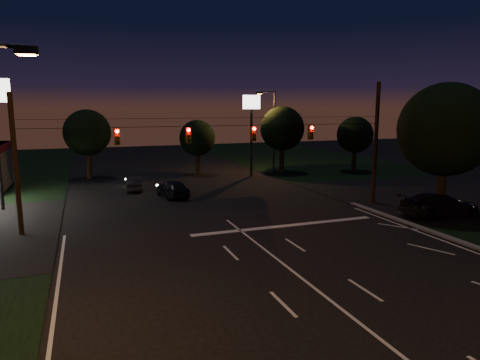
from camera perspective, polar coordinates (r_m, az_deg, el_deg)
name	(u,v)px	position (r m, az deg, el deg)	size (l,w,h in m)	color
ground	(356,321)	(15.81, 15.26, -17.66)	(140.00, 140.00, 0.00)	black
cross_street_right	(444,193)	(40.04, 25.54, -1.60)	(20.00, 16.00, 0.02)	black
stop_bar	(286,226)	(26.50, 6.17, -6.07)	(12.00, 0.50, 0.01)	silver
utility_pole_right	(372,203)	(34.06, 17.25, -2.92)	(0.30, 0.30, 9.00)	black
utility_pole_left	(22,235)	(27.54, -27.08, -6.51)	(0.28, 0.28, 8.00)	black
signal_span	(222,134)	(27.65, -2.45, 6.21)	(24.00, 0.40, 1.56)	black
pole_sign_right	(251,116)	(44.47, 1.53, 8.47)	(1.80, 0.30, 8.40)	black
street_light_right_far	(272,125)	(47.61, 4.29, 7.32)	(2.20, 0.35, 9.00)	black
tree_right_near	(444,131)	(30.73, 25.55, 5.95)	(6.00, 6.00, 8.76)	black
tree_far_b	(87,133)	(45.54, -19.67, 5.89)	(4.60, 4.60, 6.98)	black
tree_far_c	(197,138)	(46.00, -5.73, 5.55)	(3.80, 3.80, 5.86)	black
tree_far_d	(282,129)	(47.17, 5.59, 6.77)	(4.80, 4.80, 7.30)	black
tree_far_e	(355,135)	(49.51, 15.03, 5.80)	(4.00, 4.00, 6.18)	black
car_oncoming_a	(172,188)	(34.87, -9.01, -1.12)	(1.69, 4.19, 1.43)	black
car_oncoming_b	(134,184)	(38.37, -13.98, -0.46)	(1.30, 3.72, 1.22)	black
car_cross	(440,205)	(31.24, 25.12, -3.05)	(2.21, 5.44, 1.58)	black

